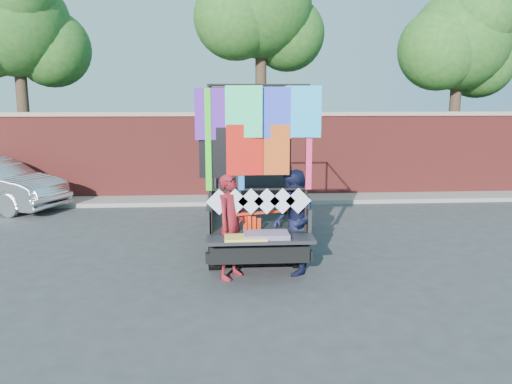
{
  "coord_description": "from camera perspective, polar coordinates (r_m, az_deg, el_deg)",
  "views": [
    {
      "loc": [
        -0.31,
        -8.16,
        2.94
      ],
      "look_at": [
        0.28,
        0.16,
        1.41
      ],
      "focal_mm": 35.0,
      "sensor_mm": 36.0,
      "label": 1
    }
  ],
  "objects": [
    {
      "name": "tree_mid",
      "position": [
        16.57,
        0.67,
        19.97
      ],
      "size": [
        4.2,
        3.3,
        7.73
      ],
      "color": "#38281C",
      "rests_on": "ground"
    },
    {
      "name": "tree_right",
      "position": [
        18.16,
        22.38,
        15.37
      ],
      "size": [
        4.2,
        3.3,
        6.62
      ],
      "color": "#38281C",
      "rests_on": "ground"
    },
    {
      "name": "tree_left",
      "position": [
        17.55,
        -25.72,
        16.53
      ],
      "size": [
        4.2,
        3.3,
        7.05
      ],
      "color": "#38281C",
      "rests_on": "ground"
    },
    {
      "name": "man",
      "position": [
        8.53,
        4.23,
        -3.48
      ],
      "size": [
        0.7,
        0.89,
        1.8
      ],
      "primitive_type": "imported",
      "rotation": [
        0.0,
        0.0,
        -1.55
      ],
      "color": "#161A38",
      "rests_on": "ground"
    },
    {
      "name": "woman",
      "position": [
        8.29,
        -2.88,
        -3.8
      ],
      "size": [
        0.73,
        0.79,
        1.81
      ],
      "primitive_type": "imported",
      "rotation": [
        0.0,
        0.0,
        0.99
      ],
      "color": "maroon",
      "rests_on": "ground"
    },
    {
      "name": "pickup_truck",
      "position": [
        10.72,
        -0.69,
        -1.09
      ],
      "size": [
        2.02,
        5.09,
        3.2
      ],
      "color": "black",
      "rests_on": "ground"
    },
    {
      "name": "ground",
      "position": [
        8.68,
        -1.78,
        -9.4
      ],
      "size": [
        90.0,
        90.0,
        0.0
      ],
      "primitive_type": "plane",
      "color": "#38383A",
      "rests_on": "ground"
    },
    {
      "name": "brick_wall",
      "position": [
        15.25,
        -2.86,
        4.31
      ],
      "size": [
        30.0,
        0.45,
        2.61
      ],
      "color": "maroon",
      "rests_on": "ground"
    },
    {
      "name": "curb",
      "position": [
        14.75,
        -2.75,
        -0.88
      ],
      "size": [
        30.0,
        1.2,
        0.12
      ],
      "primitive_type": "cube",
      "color": "gray",
      "rests_on": "ground"
    },
    {
      "name": "streamer_bundle",
      "position": [
        8.38,
        0.03,
        -3.64
      ],
      "size": [
        0.91,
        0.31,
        0.64
      ],
      "color": "#FF2F0D",
      "rests_on": "ground"
    }
  ]
}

